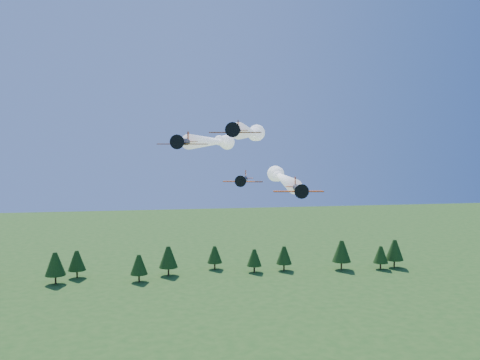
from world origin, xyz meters
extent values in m
cylinder|color=black|center=(-2.43, -8.01, 50.67)|extent=(2.35, 5.42, 0.99)
cone|color=black|center=(-3.24, -11.02, 50.67)|extent=(1.19, 1.12, 0.99)
cone|color=black|center=(-3.40, -11.59, 50.67)|extent=(0.54, 0.54, 0.44)
cylinder|color=black|center=(-3.44, -11.75, 50.67)|extent=(2.02, 0.58, 2.08)
cube|color=#BA3D03|center=(-2.53, -8.39, 50.36)|extent=(7.42, 3.20, 0.12)
cube|color=#BA3D03|center=(-1.52, -4.62, 50.72)|extent=(2.99, 1.56, 0.07)
cube|color=#BA3D03|center=(-1.49, -4.52, 51.51)|extent=(0.33, 0.93, 1.43)
ellipsoid|color=#849FCC|center=(-2.66, -8.87, 51.07)|extent=(1.00, 1.33, 0.62)
sphere|color=white|center=(7.04, 27.11, 50.67)|extent=(2.30, 2.30, 2.30)
sphere|color=white|center=(8.24, 31.54, 50.67)|extent=(3.00, 3.00, 3.00)
sphere|color=white|center=(9.43, 35.96, 50.67)|extent=(3.70, 3.70, 3.70)
cylinder|color=black|center=(-9.21, 2.26, 49.02)|extent=(2.64, 5.88, 1.08)
cone|color=black|center=(-10.15, -1.00, 49.02)|extent=(1.30, 1.23, 1.08)
cone|color=black|center=(-10.33, -1.62, 49.02)|extent=(0.59, 0.60, 0.47)
cylinder|color=black|center=(-10.38, -1.79, 49.02)|extent=(2.18, 0.67, 2.26)
cube|color=#BA3D03|center=(-9.33, 1.84, 48.68)|extent=(8.05, 3.60, 0.13)
cube|color=#BA3D03|center=(-8.16, 5.93, 49.07)|extent=(3.25, 1.74, 0.08)
cube|color=#BA3D03|center=(-8.13, 6.03, 49.93)|extent=(0.38, 1.01, 1.56)
ellipsoid|color=#849FCC|center=(-9.48, 1.33, 49.45)|extent=(1.10, 1.45, 0.67)
sphere|color=white|center=(1.52, 39.53, 49.02)|extent=(2.30, 2.30, 2.30)
sphere|color=white|center=(2.87, 44.21, 49.02)|extent=(3.00, 3.00, 3.00)
sphere|color=white|center=(4.21, 48.90, 49.02)|extent=(3.70, 3.70, 3.70)
cylinder|color=black|center=(8.87, -0.53, 41.51)|extent=(1.91, 5.92, 1.08)
cone|color=black|center=(8.37, -3.89, 41.51)|extent=(1.21, 1.12, 1.08)
cone|color=black|center=(8.28, -4.53, 41.51)|extent=(0.54, 0.55, 0.47)
cylinder|color=black|center=(8.25, -4.71, 41.51)|extent=(2.25, 0.37, 2.27)
cube|color=#BA3D03|center=(8.80, -0.96, 41.16)|extent=(8.11, 2.60, 0.13)
cube|color=#BA3D03|center=(9.42, 3.26, 41.56)|extent=(3.23, 1.36, 0.08)
cube|color=#BA3D03|center=(9.44, 3.37, 42.43)|extent=(0.24, 1.03, 1.56)
ellipsoid|color=#849FCC|center=(8.73, -1.49, 41.94)|extent=(0.96, 1.39, 0.67)
sphere|color=white|center=(13.53, 31.27, 41.51)|extent=(2.30, 2.30, 2.30)
sphere|color=white|center=(14.11, 35.16, 41.51)|extent=(3.00, 3.00, 3.00)
sphere|color=white|center=(14.68, 39.06, 41.51)|extent=(3.70, 3.70, 3.70)
cylinder|color=black|center=(1.08, 5.81, 42.63)|extent=(2.33, 4.95, 0.91)
cone|color=black|center=(0.23, 3.08, 42.63)|extent=(1.11, 1.05, 0.91)
cone|color=black|center=(0.06, 2.56, 42.63)|extent=(0.50, 0.51, 0.40)
cylinder|color=black|center=(0.02, 2.42, 42.63)|extent=(1.83, 0.60, 1.91)
cube|color=#BA3D03|center=(0.97, 5.47, 42.34)|extent=(6.78, 3.18, 0.11)
cube|color=#BA3D03|center=(2.04, 8.89, 42.68)|extent=(2.74, 1.52, 0.06)
cube|color=#BA3D03|center=(2.07, 8.98, 43.40)|extent=(0.34, 0.85, 1.32)
ellipsoid|color=#849FCC|center=(0.84, 5.03, 42.99)|extent=(0.95, 1.24, 0.57)
cylinder|color=#382314|center=(78.61, 108.77, 1.52)|extent=(0.60, 0.60, 3.04)
cone|color=black|center=(78.61, 108.77, 6.94)|extent=(6.94, 6.94, 7.81)
cylinder|color=#382314|center=(9.53, 117.80, 1.25)|extent=(0.60, 0.60, 2.50)
cone|color=black|center=(9.53, 117.80, 5.71)|extent=(5.71, 5.71, 6.42)
cylinder|color=#382314|center=(57.19, 109.01, 1.57)|extent=(0.60, 0.60, 3.14)
cone|color=black|center=(57.19, 109.01, 7.17)|extent=(7.17, 7.17, 8.06)
cylinder|color=#382314|center=(-8.30, 110.99, 1.51)|extent=(0.60, 0.60, 3.01)
cone|color=black|center=(-8.30, 110.99, 6.89)|extent=(6.89, 6.89, 7.75)
cylinder|color=#382314|center=(35.20, 111.29, 1.30)|extent=(0.60, 0.60, 2.60)
cone|color=black|center=(35.20, 111.29, 5.95)|extent=(5.95, 5.95, 6.70)
cylinder|color=#382314|center=(-46.97, 105.63, 1.54)|extent=(0.60, 0.60, 3.08)
cone|color=black|center=(-46.97, 105.63, 7.04)|extent=(7.04, 7.04, 7.92)
cylinder|color=#382314|center=(-18.72, 103.94, 1.33)|extent=(0.60, 0.60, 2.67)
cone|color=black|center=(-18.72, 103.94, 6.10)|extent=(6.10, 6.10, 6.86)
cylinder|color=#382314|center=(23.55, 110.50, 1.22)|extent=(0.60, 0.60, 2.44)
cone|color=black|center=(23.55, 110.50, 5.58)|extent=(5.58, 5.58, 6.28)
cylinder|color=#382314|center=(-40.79, 113.00, 1.39)|extent=(0.60, 0.60, 2.77)
cone|color=black|center=(-40.79, 113.00, 6.34)|extent=(6.34, 6.34, 7.13)
cylinder|color=#382314|center=(72.22, 107.15, 1.25)|extent=(0.60, 0.60, 2.50)
cone|color=black|center=(72.22, 107.15, 5.71)|extent=(5.71, 5.71, 6.42)
camera|label=1|loc=(-14.37, -82.72, 49.23)|focal=40.00mm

